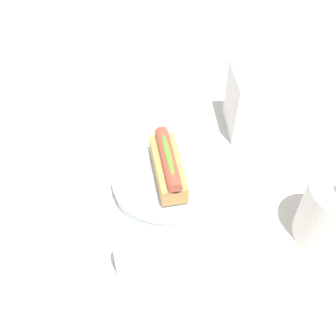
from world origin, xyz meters
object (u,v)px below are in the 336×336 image
object	(u,v)px
napkin_box	(240,103)
hotdog_front	(168,165)
paper_towel_roll	(332,213)
water_glass	(135,258)
serving_bowl	(168,180)

from	to	relation	value
napkin_box	hotdog_front	bearing A→B (deg)	-48.20
paper_towel_roll	napkin_box	bearing A→B (deg)	-151.72
water_glass	paper_towel_roll	xyz separation A→B (m)	(-0.10, 0.34, 0.02)
serving_bowl	hotdog_front	xyz separation A→B (m)	(0.00, 0.00, 0.04)
hotdog_front	water_glass	bearing A→B (deg)	-12.82
serving_bowl	hotdog_front	bearing A→B (deg)	90.00
napkin_box	paper_towel_roll	bearing A→B (deg)	18.84
hotdog_front	water_glass	world-z (taller)	hotdog_front
hotdog_front	napkin_box	xyz separation A→B (m)	(-0.18, 0.15, 0.01)
serving_bowl	napkin_box	world-z (taller)	napkin_box
water_glass	paper_towel_roll	distance (m)	0.35
serving_bowl	hotdog_front	distance (m)	0.04
serving_bowl	napkin_box	xyz separation A→B (m)	(-0.18, 0.15, 0.06)
paper_towel_roll	napkin_box	xyz separation A→B (m)	(-0.27, -0.15, 0.01)
hotdog_front	paper_towel_roll	world-z (taller)	paper_towel_roll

